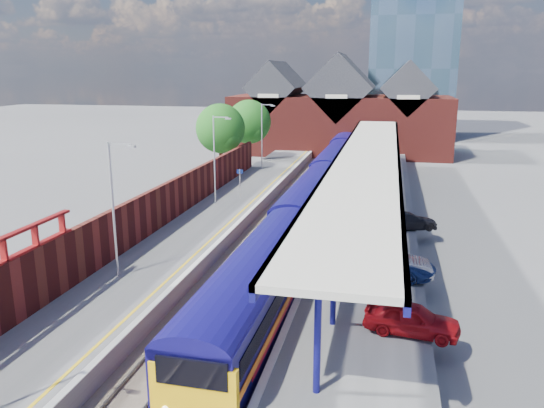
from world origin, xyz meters
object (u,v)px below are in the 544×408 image
Objects in this scene: lamp_post_b at (115,202)px; parked_car_silver at (389,263)px; parked_car_red at (412,319)px; parked_car_dark at (408,221)px; parked_car_blue at (390,262)px; platform_sign at (240,179)px; lamp_post_c at (216,154)px; train at (325,178)px; lamp_post_d at (263,132)px.

lamp_post_b is 1.60× the size of parked_car_silver.
parked_car_red is 0.87× the size of parked_car_silver.
parked_car_dark is 0.83× the size of parked_car_blue.
parked_car_dark is 8.76m from parked_car_blue.
platform_sign reaches higher than parked_car_blue.
lamp_post_c is 18.94m from parked_car_blue.
lamp_post_b is at bearing -94.33° from platform_sign.
parked_car_silver reaches higher than parked_car_red.
parked_car_red is at bearing -52.74° from lamp_post_c.
lamp_post_c is 24.30m from parked_car_red.
lamp_post_b is 1.84× the size of parked_car_red.
parked_car_red is at bearing -12.21° from lamp_post_b.
train is 15.09× the size of parked_car_silver.
lamp_post_d reaches higher than platform_sign.
parked_car_dark is (0.26, 15.16, -0.08)m from parked_car_red.
lamp_post_d is at bearing 90.00° from lamp_post_b.
lamp_post_c is at bearing -90.00° from lamp_post_d.
parked_car_blue is at bearing 13.66° from lamp_post_b.
parked_car_blue is at bearing -73.26° from train.
parked_car_dark is at bearing -15.08° from lamp_post_c.
parked_car_blue is (13.66, 3.32, -3.34)m from lamp_post_b.
lamp_post_b and lamp_post_c have the same top height.
lamp_post_c is 15.74m from parked_car_dark.
platform_sign is (1.36, 18.00, -2.30)m from lamp_post_b.
parked_car_silver is (13.62, 2.93, -3.27)m from lamp_post_b.
parked_car_red is at bearing -153.71° from parked_car_blue.
parked_car_dark is (14.83, -20.00, -3.43)m from lamp_post_d.
lamp_post_d is at bearing 20.21° from parked_car_silver.
parked_car_dark is (14.83, 12.00, -3.43)m from lamp_post_b.
train is 10.67m from lamp_post_c.
platform_sign reaches higher than parked_car_silver.
lamp_post_b is 1.48× the size of parked_car_blue.
parked_car_dark is (13.47, -6.00, -1.12)m from platform_sign.
platform_sign is 0.57× the size of parked_car_silver.
lamp_post_d reaches higher than parked_car_dark.
parked_car_blue is (13.66, -12.68, -3.34)m from lamp_post_c.
lamp_post_d is 2.80× the size of platform_sign.
platform_sign is at bearing -144.52° from train.
lamp_post_c reaches higher than parked_car_blue.
parked_car_red is 0.80× the size of parked_car_blue.
lamp_post_b is 15.28m from parked_car_red.
lamp_post_c is 1.60× the size of parked_car_silver.
train reaches higher than parked_car_silver.
lamp_post_d reaches higher than parked_car_blue.
lamp_post_d is at bearing 20.26° from parked_car_dark.
platform_sign is at bearing 85.67° from lamp_post_b.
train is at bearing 35.05° from parked_car_blue.
lamp_post_c is 3.34m from platform_sign.
parked_car_silver is at bearing -64.90° from lamp_post_d.
lamp_post_c is at bearing 58.61° from parked_car_dark.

